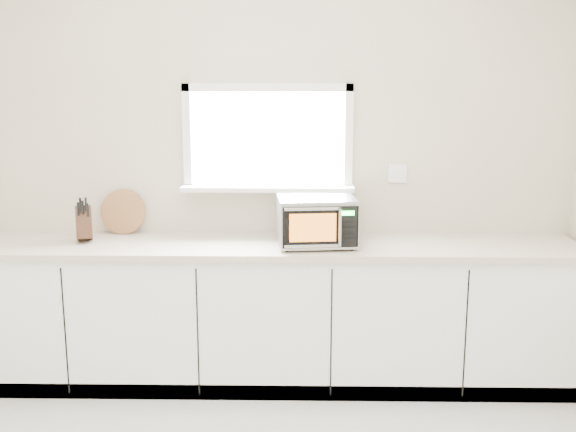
{
  "coord_description": "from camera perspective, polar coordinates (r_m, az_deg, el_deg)",
  "views": [
    {
      "loc": [
        0.21,
        -2.4,
        1.93
      ],
      "look_at": [
        0.14,
        1.55,
        1.12
      ],
      "focal_mm": 42.0,
      "sensor_mm": 36.0,
      "label": 1
    }
  ],
  "objects": [
    {
      "name": "back_wall",
      "position": [
        4.44,
        -1.69,
        4.21
      ],
      "size": [
        4.0,
        0.17,
        2.7
      ],
      "color": "beige",
      "rests_on": "ground"
    },
    {
      "name": "cabinets",
      "position": [
        4.37,
        -1.81,
        -8.4
      ],
      "size": [
        3.92,
        0.6,
        0.88
      ],
      "primitive_type": "cube",
      "color": "white",
      "rests_on": "ground"
    },
    {
      "name": "countertop",
      "position": [
        4.22,
        -1.85,
        -2.57
      ],
      "size": [
        3.92,
        0.64,
        0.04
      ],
      "primitive_type": "cube",
      "color": "beige",
      "rests_on": "cabinets"
    },
    {
      "name": "microwave",
      "position": [
        4.12,
        2.44,
        -0.38
      ],
      "size": [
        0.5,
        0.41,
        0.3
      ],
      "rotation": [
        0.0,
        0.0,
        0.11
      ],
      "color": "black",
      "rests_on": "countertop"
    },
    {
      "name": "knife_block",
      "position": [
        4.42,
        -16.88,
        -0.5
      ],
      "size": [
        0.15,
        0.22,
        0.29
      ],
      "rotation": [
        0.0,
        0.0,
        0.29
      ],
      "color": "#402A17",
      "rests_on": "countertop"
    },
    {
      "name": "cutting_board",
      "position": [
        4.58,
        -13.79,
        0.35
      ],
      "size": [
        0.3,
        0.07,
        0.29
      ],
      "primitive_type": "cylinder",
      "rotation": [
        1.4,
        0.0,
        0.0
      ],
      "color": "#99663B",
      "rests_on": "countertop"
    },
    {
      "name": "coffee_grinder",
      "position": [
        4.35,
        0.2,
        -0.53
      ],
      "size": [
        0.13,
        0.13,
        0.2
      ],
      "rotation": [
        0.0,
        0.0,
        0.21
      ],
      "color": "#ABAEB3",
      "rests_on": "countertop"
    }
  ]
}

